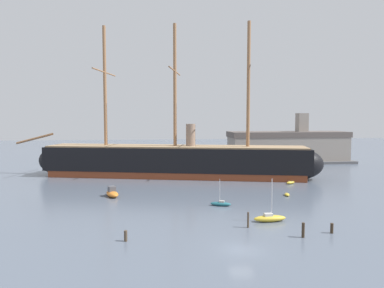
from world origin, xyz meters
name	(u,v)px	position (x,y,z in m)	size (l,w,h in m)	color
ground_plane	(241,250)	(0.00, 0.00, 0.00)	(400.00, 400.00, 0.00)	slate
tall_ship	(175,160)	(-3.74, 48.93, 4.01)	(75.36, 24.83, 36.81)	brown
sailboat_foreground_right	(270,218)	(6.65, 9.94, 0.51)	(4.66, 1.54, 6.01)	gold
sailboat_near_centre	(221,204)	(1.62, 19.35, 0.38)	(3.57, 2.15, 4.46)	#236670
motorboat_mid_left	(112,193)	(-16.76, 28.44, 0.65)	(3.35, 4.80, 1.86)	orange
dinghy_mid_right	(287,194)	(15.30, 25.29, 0.24)	(1.28, 2.17, 0.48)	gold
dinghy_alongside_stern	(291,182)	(20.67, 36.60, 0.29)	(2.63, 2.14, 0.57)	gold
motorboat_far_left	(79,173)	(-27.83, 54.53, 0.51)	(2.13, 3.70, 1.46)	#7FB2D6
motorboat_distant_centre	(187,165)	(0.92, 65.17, 0.51)	(2.86, 3.73, 1.45)	#B22D28
mooring_piling_nearest	(332,228)	(12.68, 4.22, 0.63)	(0.38, 0.38, 1.26)	#382B1E
mooring_piling_left_pair	(248,220)	(2.90, 7.64, 1.03)	(0.26, 0.26, 2.06)	#4C3D2D
mooring_piling_right_pair	(303,230)	(8.43, 3.14, 0.90)	(0.36, 0.36, 1.80)	#382B1E
mooring_piling_midwater	(126,236)	(-12.71, 4.33, 0.63)	(0.39, 0.39, 1.26)	#4C3D2D
dockside_warehouse_right	(288,147)	(34.44, 72.74, 5.02)	(41.03, 13.34, 15.93)	#565659
seagull_in_flight	(165,141)	(-6.85, 33.09, 9.82)	(1.20, 0.43, 0.13)	silver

